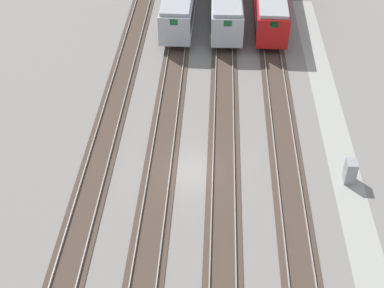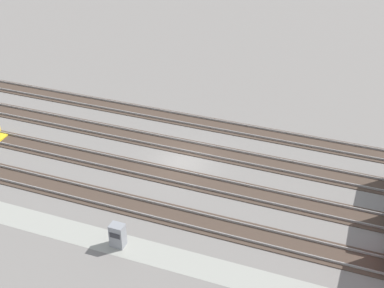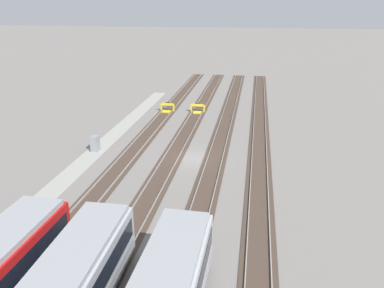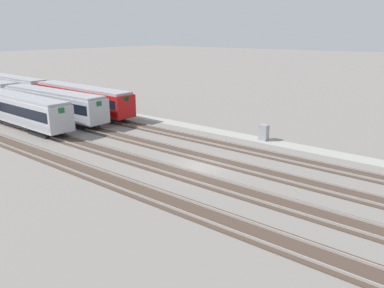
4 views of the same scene
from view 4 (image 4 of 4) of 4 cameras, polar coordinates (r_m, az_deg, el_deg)
name	(u,v)px [view 4 (image 4 of 4)]	position (r m, az deg, el deg)	size (l,w,h in m)	color
ground_plane	(199,167)	(30.46, 1.10, -3.50)	(400.00, 400.00, 0.00)	gray
service_walkway	(260,140)	(38.68, 10.38, 0.66)	(54.00, 2.00, 0.01)	#9E9E93
rail_track_nearest	(241,148)	(35.46, 7.41, -0.61)	(90.00, 2.23, 0.21)	#47382D
rail_track_near_inner	(214,160)	(32.06, 3.43, -2.39)	(90.00, 2.24, 0.21)	#47382D
rail_track_middle	(182,174)	(28.89, -1.49, -4.56)	(90.00, 2.24, 0.21)	#47382D
rail_track_far_inner	(142,191)	(26.04, -7.58, -7.18)	(90.00, 2.23, 0.21)	#47382D
subway_car_front_row_left_inner	(82,99)	(51.72, -16.43, 6.61)	(18.06, 3.21, 3.70)	#B71414
subway_car_front_row_centre	(53,104)	(49.44, -20.48, 5.79)	(18.05, 3.15, 3.70)	#ADAFB7
subway_car_front_row_right_inner	(19,109)	(47.42, -24.91, 4.86)	(18.04, 3.12, 3.70)	#ADAFB7
subway_car_front_row_rightmost	(12,86)	(67.77, -25.74, 7.90)	(18.05, 3.18, 3.70)	#ADAFB7
electrical_cabinet	(264,132)	(38.38, 10.87, 1.74)	(0.90, 0.73, 1.60)	gray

